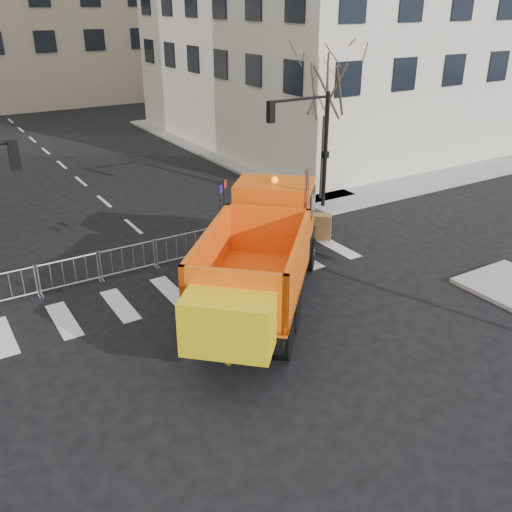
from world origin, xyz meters
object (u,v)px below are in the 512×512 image
cop_a (307,218)px  newspaper_box (293,218)px  cop_b (261,225)px  cop_c (272,226)px  plow_truck (261,254)px

cop_a → newspaper_box: size_ratio=1.57×
cop_b → cop_c: 0.54m
cop_c → cop_a: bearing=137.1°
cop_b → cop_c: (0.52, 0.00, -0.12)m
cop_a → cop_c: (-1.73, 0.00, 0.01)m
newspaper_box → cop_b: bearing=-142.6°
plow_truck → cop_c: size_ratio=5.66×
cop_a → cop_c: 1.73m
plow_truck → cop_a: size_ratio=5.72×
plow_truck → cop_c: bearing=6.1°
plow_truck → newspaper_box: bearing=-0.9°
cop_a → newspaper_box: (-0.26, 0.65, -0.16)m
cop_a → cop_b: bearing=-10.5°
plow_truck → cop_c: 5.14m
cop_b → cop_c: bearing=-171.3°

